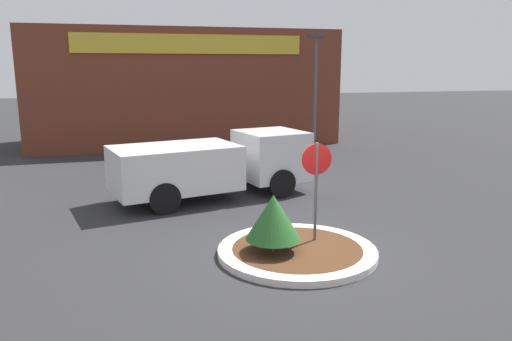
% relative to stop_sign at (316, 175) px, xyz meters
% --- Properties ---
extents(ground_plane, '(120.00, 120.00, 0.00)m').
position_rel_stop_sign_xyz_m(ground_plane, '(-0.57, -0.39, -1.67)').
color(ground_plane, '#2D2D30').
extents(traffic_island, '(3.50, 3.50, 0.15)m').
position_rel_stop_sign_xyz_m(traffic_island, '(-0.57, -0.39, -1.60)').
color(traffic_island, silver).
rests_on(traffic_island, ground_plane).
extents(stop_sign, '(0.71, 0.07, 2.41)m').
position_rel_stop_sign_xyz_m(stop_sign, '(0.00, 0.00, 0.00)').
color(stop_sign, '#4C4C51').
rests_on(stop_sign, ground_plane).
extents(island_shrub, '(1.19, 1.19, 1.26)m').
position_rel_stop_sign_xyz_m(island_shrub, '(-1.14, -0.43, -0.75)').
color(island_shrub, brown).
rests_on(island_shrub, traffic_island).
extents(utility_truck, '(6.45, 3.41, 1.98)m').
position_rel_stop_sign_xyz_m(utility_truck, '(-1.42, 4.91, -0.58)').
color(utility_truck, silver).
rests_on(utility_truck, ground_plane).
extents(storefront_building, '(15.52, 6.07, 5.89)m').
position_rel_stop_sign_xyz_m(storefront_building, '(-0.68, 17.05, 1.27)').
color(storefront_building, brown).
rests_on(storefront_building, ground_plane).
extents(light_pole, '(0.70, 0.30, 5.53)m').
position_rel_stop_sign_xyz_m(light_pole, '(4.82, 11.99, 1.63)').
color(light_pole, '#4C4C51').
rests_on(light_pole, ground_plane).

